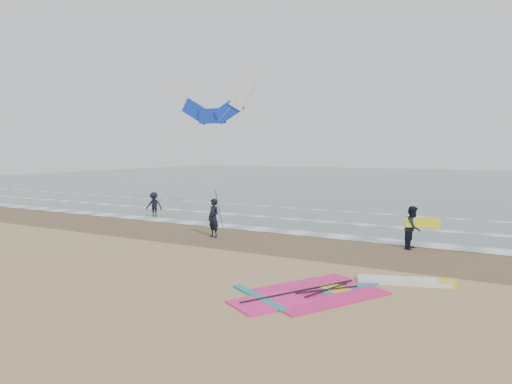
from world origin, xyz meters
The scene contains 11 objects.
ground centered at (0.00, 0.00, 0.00)m, with size 120.00×120.00×0.00m, color tan.
sea_water centered at (0.00, 48.00, 0.01)m, with size 120.00×80.00×0.02m, color #47605E.
wet_sand_band centered at (0.00, 6.00, 0.00)m, with size 120.00×5.00×0.01m, color brown.
foam_waterline centered at (0.00, 10.44, 0.03)m, with size 120.00×9.15×0.02m.
windsurf_rig centered at (4.60, 0.66, 0.04)m, with size 5.71×5.40×0.14m.
person_standing centered at (-2.97, 5.50, 0.88)m, with size 0.64×0.42×1.75m, color black.
person_walking centered at (5.33, 7.30, 0.86)m, with size 0.83×0.65×1.71m, color black.
person_wading centered at (-10.84, 10.52, 0.82)m, with size 1.06×0.61×1.64m, color black.
held_pole centered at (-2.67, 5.50, 1.29)m, with size 0.17×0.86×1.82m.
carried_kiteboard centered at (5.73, 7.20, 1.08)m, with size 1.30×0.51×0.39m.
surf_kite centered at (-7.79, 12.60, 6.67)m, with size 6.10×2.26×7.27m.
Camera 1 is at (8.41, -11.41, 3.92)m, focal length 32.00 mm.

